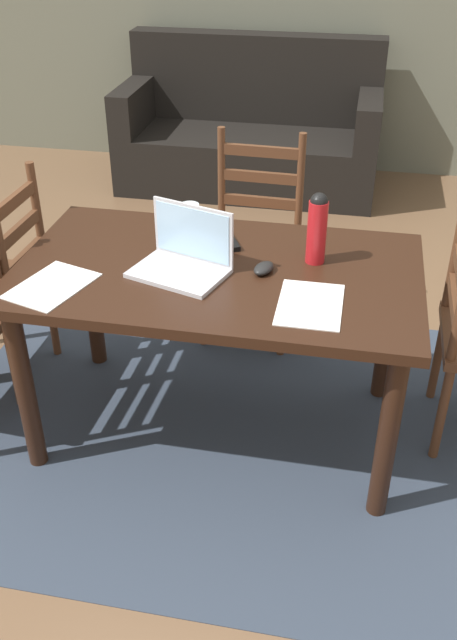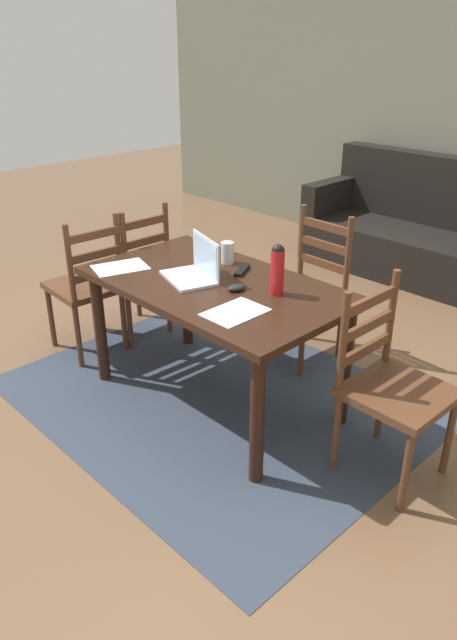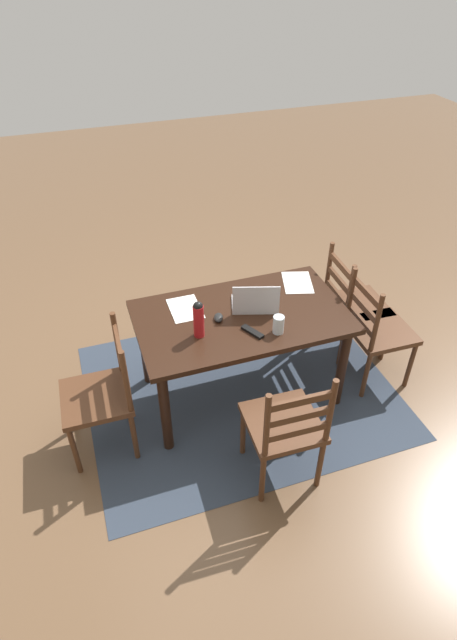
{
  "view_description": "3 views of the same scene",
  "coord_description": "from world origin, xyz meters",
  "px_view_note": "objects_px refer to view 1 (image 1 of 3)",
  "views": [
    {
      "loc": [
        0.46,
        -2.16,
        1.94
      ],
      "look_at": [
        0.02,
        0.08,
        0.47
      ],
      "focal_mm": 39.16,
      "sensor_mm": 36.0,
      "label": 1
    },
    {
      "loc": [
        2.15,
        -1.99,
        1.94
      ],
      "look_at": [
        0.1,
        0.0,
        0.55
      ],
      "focal_mm": 33.04,
      "sensor_mm": 36.0,
      "label": 2
    },
    {
      "loc": [
        0.97,
        2.58,
        2.84
      ],
      "look_at": [
        0.08,
        -0.04,
        0.69
      ],
      "focal_mm": 28.33,
      "sensor_mm": 36.0,
      "label": 3
    }
  ],
  "objects_px": {
    "chair_far_head": "(253,242)",
    "water_bottle": "(317,227)",
    "computer_mouse": "(264,268)",
    "dining_table": "(218,292)",
    "drinking_glass": "(190,219)",
    "tv_remote": "(228,240)",
    "laptop": "(185,255)",
    "couch": "(250,135)"
  },
  "relations": [
    {
      "from": "chair_far_head",
      "to": "water_bottle",
      "type": "relative_size",
      "value": 3.57
    },
    {
      "from": "water_bottle",
      "to": "computer_mouse",
      "type": "bearing_deg",
      "value": -145.27
    },
    {
      "from": "dining_table",
      "to": "drinking_glass",
      "type": "distance_m",
      "value": 0.34
    },
    {
      "from": "tv_remote",
      "to": "dining_table",
      "type": "bearing_deg",
      "value": -115.91
    },
    {
      "from": "laptop",
      "to": "computer_mouse",
      "type": "height_order",
      "value": "laptop"
    },
    {
      "from": "drinking_glass",
      "to": "computer_mouse",
      "type": "relative_size",
      "value": 1.25
    },
    {
      "from": "laptop",
      "to": "tv_remote",
      "type": "relative_size",
      "value": 2.19
    },
    {
      "from": "dining_table",
      "to": "laptop",
      "type": "relative_size",
      "value": 3.91
    },
    {
      "from": "dining_table",
      "to": "couch",
      "type": "xyz_separation_m",
      "value": [
        -0.33,
        2.71,
        -0.28
      ]
    },
    {
      "from": "chair_far_head",
      "to": "laptop",
      "type": "height_order",
      "value": "laptop"
    },
    {
      "from": "laptop",
      "to": "couch",
      "type": "bearing_deg",
      "value": 94.57
    },
    {
      "from": "chair_far_head",
      "to": "drinking_glass",
      "type": "height_order",
      "value": "chair_far_head"
    },
    {
      "from": "water_bottle",
      "to": "drinking_glass",
      "type": "bearing_deg",
      "value": 164.92
    },
    {
      "from": "laptop",
      "to": "drinking_glass",
      "type": "distance_m",
      "value": 0.29
    },
    {
      "from": "chair_far_head",
      "to": "tv_remote",
      "type": "relative_size",
      "value": 5.59
    },
    {
      "from": "chair_far_head",
      "to": "drinking_glass",
      "type": "relative_size",
      "value": 7.58
    },
    {
      "from": "couch",
      "to": "tv_remote",
      "type": "distance_m",
      "value": 2.55
    },
    {
      "from": "drinking_glass",
      "to": "computer_mouse",
      "type": "bearing_deg",
      "value": -37.49
    },
    {
      "from": "chair_far_head",
      "to": "water_bottle",
      "type": "distance_m",
      "value": 0.86
    },
    {
      "from": "drinking_glass",
      "to": "tv_remote",
      "type": "bearing_deg",
      "value": -15.51
    },
    {
      "from": "couch",
      "to": "computer_mouse",
      "type": "relative_size",
      "value": 18.0
    },
    {
      "from": "drinking_glass",
      "to": "tv_remote",
      "type": "xyz_separation_m",
      "value": [
        0.16,
        -0.04,
        -0.05
      ]
    },
    {
      "from": "dining_table",
      "to": "water_bottle",
      "type": "height_order",
      "value": "water_bottle"
    },
    {
      "from": "water_bottle",
      "to": "dining_table",
      "type": "bearing_deg",
      "value": -160.62
    },
    {
      "from": "dining_table",
      "to": "computer_mouse",
      "type": "relative_size",
      "value": 14.56
    },
    {
      "from": "chair_far_head",
      "to": "tv_remote",
      "type": "distance_m",
      "value": 0.65
    },
    {
      "from": "couch",
      "to": "dining_table",
      "type": "bearing_deg",
      "value": -83.04
    },
    {
      "from": "dining_table",
      "to": "chair_far_head",
      "type": "distance_m",
      "value": 0.81
    },
    {
      "from": "chair_far_head",
      "to": "dining_table",
      "type": "bearing_deg",
      "value": -90.11
    },
    {
      "from": "laptop",
      "to": "tv_remote",
      "type": "xyz_separation_m",
      "value": [
        0.11,
        0.24,
        -0.05
      ]
    },
    {
      "from": "tv_remote",
      "to": "computer_mouse",
      "type": "bearing_deg",
      "value": -77.64
    },
    {
      "from": "dining_table",
      "to": "computer_mouse",
      "type": "height_order",
      "value": "computer_mouse"
    },
    {
      "from": "computer_mouse",
      "to": "drinking_glass",
      "type": "bearing_deg",
      "value": 161.38
    },
    {
      "from": "laptop",
      "to": "drinking_glass",
      "type": "xyz_separation_m",
      "value": [
        -0.05,
        0.29,
        0.0
      ]
    },
    {
      "from": "computer_mouse",
      "to": "laptop",
      "type": "bearing_deg",
      "value": -154.41
    },
    {
      "from": "dining_table",
      "to": "drinking_glass",
      "type": "bearing_deg",
      "value": 122.69
    },
    {
      "from": "water_bottle",
      "to": "chair_far_head",
      "type": "bearing_deg",
      "value": 116.44
    },
    {
      "from": "tv_remote",
      "to": "chair_far_head",
      "type": "bearing_deg",
      "value": 62.6
    },
    {
      "from": "chair_far_head",
      "to": "computer_mouse",
      "type": "bearing_deg",
      "value": -78.22
    },
    {
      "from": "tv_remote",
      "to": "drinking_glass",
      "type": "bearing_deg",
      "value": 137.59
    },
    {
      "from": "laptop",
      "to": "tv_remote",
      "type": "height_order",
      "value": "laptop"
    },
    {
      "from": "dining_table",
      "to": "laptop",
      "type": "bearing_deg",
      "value": -163.85
    }
  ]
}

